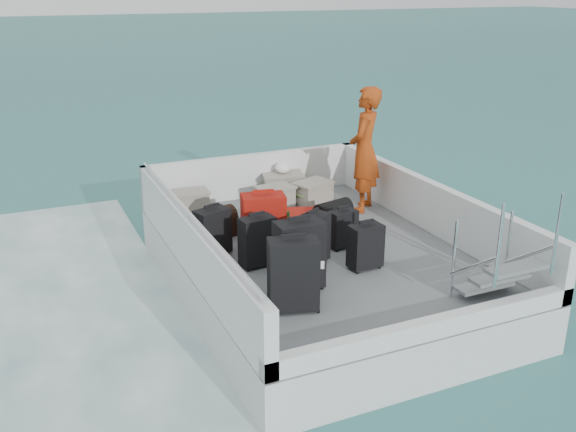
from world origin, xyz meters
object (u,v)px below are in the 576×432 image
at_px(suitcase_7, 343,229).
at_px(suitcase_8, 299,222).
at_px(suitcase_4, 312,239).
at_px(crate_3, 313,194).
at_px(suitcase_6, 365,247).
at_px(crate_0, 190,203).
at_px(suitcase_3, 299,256).
at_px(suitcase_5, 264,223).
at_px(suitcase_0, 293,276).
at_px(suitcase_2, 213,232).
at_px(crate_1, 275,198).
at_px(crate_2, 282,186).
at_px(suitcase_1, 257,242).
at_px(passenger, 365,150).

relative_size(suitcase_7, suitcase_8, 0.69).
bearing_deg(suitcase_4, crate_3, 37.11).
relative_size(suitcase_6, crate_0, 1.07).
bearing_deg(suitcase_8, crate_0, 58.21).
distance_m(suitcase_3, suitcase_8, 1.77).
bearing_deg(suitcase_3, suitcase_8, 65.52).
bearing_deg(suitcase_5, crate_0, 116.85).
xyz_separation_m(suitcase_4, suitcase_6, (0.52, -0.40, -0.04)).
relative_size(suitcase_5, suitcase_6, 1.35).
height_order(suitcase_4, suitcase_6, suitcase_4).
xyz_separation_m(suitcase_0, suitcase_4, (0.72, 1.00, -0.08)).
height_order(suitcase_2, suitcase_8, suitcase_2).
height_order(suitcase_3, suitcase_8, suitcase_3).
xyz_separation_m(suitcase_5, crate_1, (0.78, 1.46, -0.22)).
bearing_deg(suitcase_2, crate_2, 28.21).
bearing_deg(crate_2, suitcase_0, -111.95).
relative_size(suitcase_1, suitcase_3, 0.78).
xyz_separation_m(suitcase_1, passenger, (2.24, 1.29, 0.63)).
xyz_separation_m(suitcase_0, suitcase_2, (-0.33, 1.75, -0.09)).
bearing_deg(crate_3, suitcase_0, -119.58).
relative_size(suitcase_6, suitcase_7, 1.10).
height_order(suitcase_1, crate_2, suitcase_1).
distance_m(suitcase_0, passenger, 3.44).
xyz_separation_m(suitcase_8, crate_1, (0.10, 1.08, 0.01)).
relative_size(suitcase_8, crate_2, 1.21).
relative_size(suitcase_1, suitcase_2, 1.02).
distance_m(suitcase_0, suitcase_4, 1.23).
height_order(suitcase_6, crate_0, suitcase_6).
bearing_deg(suitcase_8, suitcase_1, 149.56).
relative_size(suitcase_2, crate_3, 1.12).
xyz_separation_m(suitcase_6, crate_0, (-1.39, 2.83, -0.12)).
distance_m(crate_1, crate_2, 0.57).
bearing_deg(crate_3, suitcase_6, -101.31).
xyz_separation_m(suitcase_4, passenger, (1.59, 1.49, 0.62)).
distance_m(suitcase_1, crate_1, 2.16).
distance_m(suitcase_2, suitcase_7, 1.69).
relative_size(suitcase_4, suitcase_7, 1.25).
relative_size(suitcase_2, suitcase_7, 1.21).
height_order(suitcase_2, suitcase_5, suitcase_5).
bearing_deg(crate_0, crate_2, 4.78).
relative_size(crate_0, crate_2, 0.85).
xyz_separation_m(suitcase_4, crate_0, (-0.86, 2.43, -0.16)).
xyz_separation_m(suitcase_8, crate_3, (0.71, 1.02, 0.02)).
bearing_deg(crate_1, suitcase_8, -95.16).
height_order(suitcase_2, crate_0, suitcase_2).
relative_size(suitcase_3, crate_2, 1.33).
relative_size(suitcase_6, crate_3, 1.01).
height_order(suitcase_3, crate_3, suitcase_3).
xyz_separation_m(suitcase_7, crate_1, (-0.20, 1.81, -0.10)).
height_order(suitcase_8, crate_3, crate_3).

